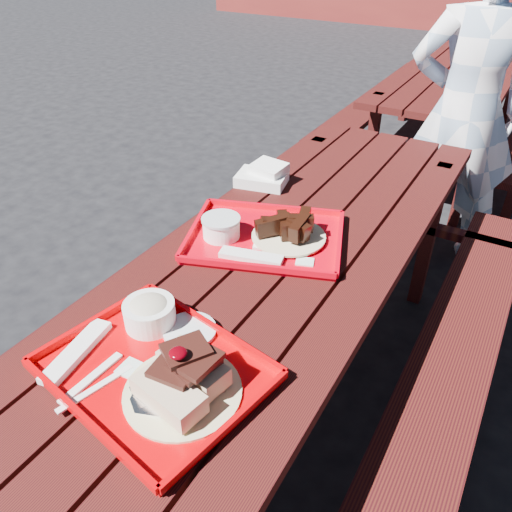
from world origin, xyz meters
name	(u,v)px	position (x,y,z in m)	size (l,w,h in m)	color
ground	(275,404)	(0.00, 0.00, 0.00)	(60.00, 60.00, 0.00)	black
picnic_table_near	(278,297)	(0.00, 0.00, 0.56)	(1.41, 2.40, 0.75)	#3F120C
picnic_table_far	(457,92)	(0.00, 2.80, 0.56)	(1.41, 2.40, 0.75)	#3F120C
near_tray	(161,357)	(0.00, -0.59, 0.79)	(0.56, 0.47, 0.16)	#CB0005
far_tray	(262,235)	(-0.08, 0.02, 0.78)	(0.60, 0.53, 0.08)	red
white_cloth	(264,176)	(-0.29, 0.40, 0.78)	(0.22, 0.18, 0.08)	white
person	(465,113)	(0.27, 1.45, 0.83)	(0.61, 0.40, 1.66)	#9AB4D4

